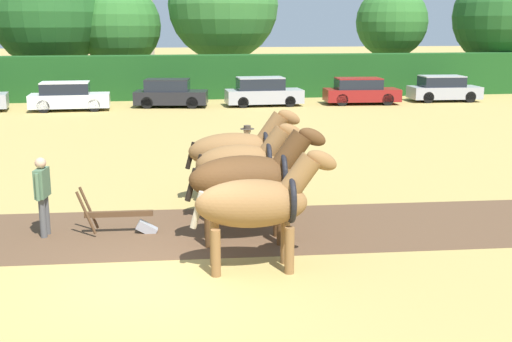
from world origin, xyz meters
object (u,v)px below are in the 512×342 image
object	(u,v)px
tree_far_right	(502,16)
farmer_at_plow	(42,190)
parked_car_center_left	(68,97)
parked_car_right	(361,91)
tree_center_right	(223,5)
draft_horse_trail_left	(243,164)
draft_horse_lead_left	(258,203)
parked_car_center_right	(263,92)
parked_car_center	(170,94)
tree_center_left	(48,12)
draft_horse_lead_right	(250,178)
tree_right	(392,22)
farmer_beside_team	(247,149)
parked_car_far_right	(443,89)
plow	(125,219)
tree_center	(119,26)
draft_horse_trail_right	(238,150)

from	to	relation	value
tree_far_right	farmer_at_plow	world-z (taller)	tree_far_right
parked_car_center_left	parked_car_right	world-z (taller)	parked_car_center_left
tree_center_right	draft_horse_trail_left	distance (m)	31.37
draft_horse_lead_left	parked_car_center_right	size ratio (longest dim) A/B	0.64
draft_horse_trail_left	parked_car_right	xyz separation A→B (m)	(9.89, 21.03, -0.60)
parked_car_center	parked_car_right	bearing A→B (deg)	6.67
tree_center_left	draft_horse_lead_right	world-z (taller)	tree_center_left
tree_center_right	parked_car_center_left	size ratio (longest dim) A/B	2.30
tree_right	parked_car_right	size ratio (longest dim) A/B	1.65
farmer_beside_team	parked_car_right	bearing A→B (deg)	10.48
tree_center_left	parked_car_far_right	world-z (taller)	tree_center_left
parked_car_center_right	plow	bearing A→B (deg)	-108.56
draft_horse_lead_left	parked_car_right	bearing A→B (deg)	70.95
farmer_at_plow	parked_car_center_right	size ratio (longest dim) A/B	0.40
tree_center	tree_center_right	world-z (taller)	tree_center_right
tree_far_right	farmer_beside_team	distance (m)	33.46
draft_horse_trail_right	parked_car_center_right	size ratio (longest dim) A/B	0.70
draft_horse_trail_right	parked_car_right	bearing A→B (deg)	66.86
draft_horse_lead_right	parked_car_far_right	world-z (taller)	draft_horse_lead_right
parked_car_right	parked_car_center	bearing A→B (deg)	-178.35
draft_horse_trail_right	farmer_at_plow	size ratio (longest dim) A/B	1.73
farmer_beside_team	parked_car_right	xyz separation A→B (m)	(9.21, 17.24, -0.22)
tree_center	parked_car_right	size ratio (longest dim) A/B	1.65
tree_center_right	parked_car_right	distance (m)	12.97
draft_horse_lead_left	draft_horse_trail_right	distance (m)	4.78
parked_car_center_left	tree_center_right	bearing A→B (deg)	45.39
draft_horse_lead_right	plow	bearing A→B (deg)	163.33
parked_car_center_right	parked_car_far_right	xyz separation A→B (m)	(10.99, 0.39, -0.03)
draft_horse_trail_left	draft_horse_trail_right	world-z (taller)	draft_horse_trail_right
parked_car_center_right	tree_center	bearing A→B (deg)	128.23
tree_center_right	draft_horse_trail_left	world-z (taller)	tree_center_right
plow	farmer_at_plow	size ratio (longest dim) A/B	0.99
parked_car_center_right	tree_center_left	bearing A→B (deg)	141.45
draft_horse_lead_right	parked_car_center	distance (m)	23.16
parked_car_center	parked_car_right	distance (m)	10.85
tree_center_right	draft_horse_trail_right	size ratio (longest dim) A/B	3.19
draft_horse_lead_left	draft_horse_lead_right	bearing A→B (deg)	89.88
farmer_at_plow	draft_horse_lead_right	bearing A→B (deg)	-4.28
draft_horse_trail_right	plow	xyz separation A→B (m)	(-2.80, -2.22, -1.02)
parked_car_right	tree_center_right	bearing A→B (deg)	128.69
parked_car_center_right	parked_car_right	size ratio (longest dim) A/B	0.99
tree_center_left	parked_car_far_right	size ratio (longest dim) A/B	2.14
draft_horse_lead_left	farmer_at_plow	size ratio (longest dim) A/B	1.59
parked_car_right	farmer_beside_team	bearing A→B (deg)	-113.76
parked_car_center	farmer_at_plow	bearing A→B (deg)	-89.53
draft_horse_lead_right	draft_horse_trail_left	world-z (taller)	draft_horse_lead_right
tree_center_left	tree_far_right	size ratio (longest dim) A/B	1.06
parked_car_far_right	tree_center	bearing A→B (deg)	157.02
tree_right	tree_center_right	bearing A→B (deg)	175.16
parked_car_center_left	farmer_beside_team	bearing A→B (deg)	-68.87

